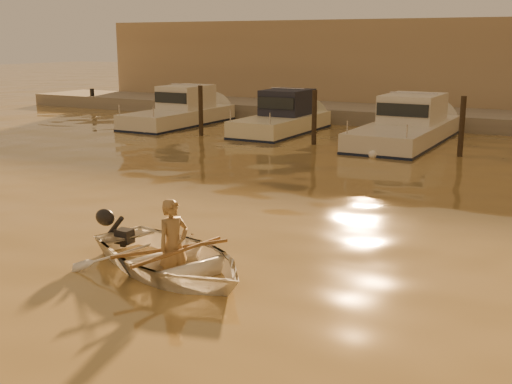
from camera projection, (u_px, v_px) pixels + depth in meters
The scene contains 16 objects.
ground_plane at pixel (282, 302), 9.52m from camera, with size 160.00×160.00×0.00m, color olive.
dinghy at pixel (170, 258), 10.71m from camera, with size 2.49×3.49×0.72m, color white.
person at pixel (173, 246), 10.59m from camera, with size 0.57×0.38×1.57m, color #96764B.
outboard_motor at pixel (124, 236), 11.79m from camera, with size 0.90×0.40×0.70m, color black, non-canonical shape.
oar_port at pixel (179, 251), 10.49m from camera, with size 0.06×0.06×2.10m, color brown.
oar_starboard at pixel (172, 249), 10.64m from camera, with size 0.06×0.06×2.10m, color brown.
moored_boat_0 at pixel (179, 111), 29.16m from camera, with size 2.23×7.10×1.75m, color silver, non-canonical shape.
moored_boat_1 at pixel (281, 118), 26.74m from camera, with size 2.15×6.44×1.75m, color #EAE4C4, non-canonical shape.
moored_boat_2 at pixel (407, 126), 24.28m from camera, with size 2.54×8.43×1.75m, color silver, non-canonical shape.
piling_0 at pixel (201, 113), 25.98m from camera, with size 0.18×0.18×2.20m, color #2D2319.
piling_1 at pixel (314, 120), 23.66m from camera, with size 0.18×0.18×2.20m, color #2D2319.
piling_2 at pixel (462, 130), 21.20m from camera, with size 0.18×0.18×2.20m, color #2D2319.
fender_a at pixel (146, 131), 26.48m from camera, with size 0.30×0.30×0.30m, color silver.
fender_b at pixel (255, 137), 25.09m from camera, with size 0.30×0.30×0.30m, color #CB6917.
fender_c at pixel (373, 154), 21.19m from camera, with size 0.30×0.30×0.30m, color white.
quay at pixel (501, 126), 27.86m from camera, with size 52.00×4.00×1.00m, color gray.
Camera 1 is at (3.90, -7.99, 3.80)m, focal length 45.00 mm.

